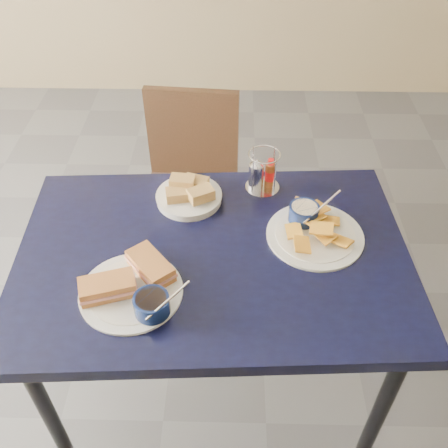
{
  "coord_description": "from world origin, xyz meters",
  "views": [
    {
      "loc": [
        0.24,
        -0.83,
        1.76
      ],
      "look_at": [
        0.22,
        0.18,
        0.82
      ],
      "focal_mm": 40.0,
      "sensor_mm": 36.0,
      "label": 1
    }
  ],
  "objects_px": {
    "chair_far": "(190,174)",
    "bread_basket": "(189,194)",
    "dining_table": "(213,269)",
    "condiment_caddy": "(262,174)",
    "sandwich_plate": "(134,287)",
    "plantain_plate": "(311,227)"
  },
  "relations": [
    {
      "from": "chair_far",
      "to": "bread_basket",
      "type": "bearing_deg",
      "value": -84.3
    },
    {
      "from": "dining_table",
      "to": "condiment_caddy",
      "type": "xyz_separation_m",
      "value": [
        0.14,
        0.29,
        0.13
      ]
    },
    {
      "from": "bread_basket",
      "to": "condiment_caddy",
      "type": "distance_m",
      "value": 0.24
    },
    {
      "from": "dining_table",
      "to": "bread_basket",
      "type": "height_order",
      "value": "bread_basket"
    },
    {
      "from": "chair_far",
      "to": "condiment_caddy",
      "type": "distance_m",
      "value": 0.62
    },
    {
      "from": "dining_table",
      "to": "sandwich_plate",
      "type": "xyz_separation_m",
      "value": [
        -0.2,
        -0.15,
        0.1
      ]
    },
    {
      "from": "sandwich_plate",
      "to": "condiment_caddy",
      "type": "distance_m",
      "value": 0.56
    },
    {
      "from": "dining_table",
      "to": "sandwich_plate",
      "type": "bearing_deg",
      "value": -142.07
    },
    {
      "from": "chair_far",
      "to": "sandwich_plate",
      "type": "height_order",
      "value": "sandwich_plate"
    },
    {
      "from": "chair_far",
      "to": "bread_basket",
      "type": "distance_m",
      "value": 0.59
    },
    {
      "from": "plantain_plate",
      "to": "dining_table",
      "type": "bearing_deg",
      "value": -162.67
    },
    {
      "from": "dining_table",
      "to": "chair_far",
      "type": "xyz_separation_m",
      "value": [
        -0.13,
        0.73,
        -0.21
      ]
    },
    {
      "from": "chair_far",
      "to": "plantain_plate",
      "type": "xyz_separation_m",
      "value": [
        0.42,
        -0.64,
        0.3
      ]
    },
    {
      "from": "plantain_plate",
      "to": "condiment_caddy",
      "type": "height_order",
      "value": "condiment_caddy"
    },
    {
      "from": "plantain_plate",
      "to": "condiment_caddy",
      "type": "xyz_separation_m",
      "value": [
        -0.14,
        0.2,
        0.04
      ]
    },
    {
      "from": "dining_table",
      "to": "chair_far",
      "type": "height_order",
      "value": "chair_far"
    },
    {
      "from": "chair_far",
      "to": "plantain_plate",
      "type": "height_order",
      "value": "plantain_plate"
    },
    {
      "from": "sandwich_plate",
      "to": "plantain_plate",
      "type": "relative_size",
      "value": 1.07
    },
    {
      "from": "chair_far",
      "to": "condiment_caddy",
      "type": "relative_size",
      "value": 5.99
    },
    {
      "from": "dining_table",
      "to": "sandwich_plate",
      "type": "distance_m",
      "value": 0.27
    },
    {
      "from": "plantain_plate",
      "to": "chair_far",
      "type": "bearing_deg",
      "value": 123.1
    },
    {
      "from": "sandwich_plate",
      "to": "bread_basket",
      "type": "distance_m",
      "value": 0.39
    }
  ]
}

